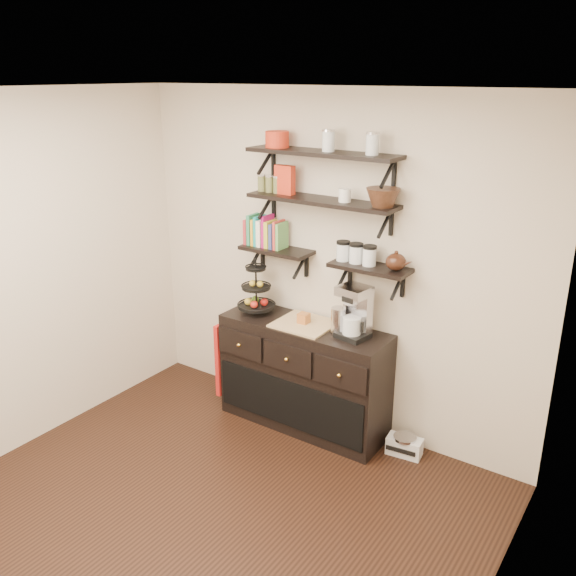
{
  "coord_description": "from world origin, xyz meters",
  "views": [
    {
      "loc": [
        2.31,
        -2.24,
        2.79
      ],
      "look_at": [
        0.02,
        1.15,
        1.34
      ],
      "focal_mm": 38.0,
      "sensor_mm": 36.0,
      "label": 1
    }
  ],
  "objects": [
    {
      "name": "teapot",
      "position": [
        0.62,
        1.63,
        1.52
      ],
      "size": [
        0.2,
        0.16,
        0.15
      ],
      "primitive_type": null,
      "rotation": [
        0.0,
        0.0,
        0.04
      ],
      "color": "black",
      "rests_on": "shelf_low_right"
    },
    {
      "name": "radio",
      "position": [
        0.81,
        1.58,
        0.08
      ],
      "size": [
        0.28,
        0.2,
        0.16
      ],
      "rotation": [
        0.0,
        0.0,
        0.12
      ],
      "color": "silver",
      "rests_on": "floor"
    },
    {
      "name": "cookbooks",
      "position": [
        -0.51,
        1.63,
        1.56
      ],
      "size": [
        0.36,
        0.15,
        0.26
      ],
      "color": "#AC2A32",
      "rests_on": "shelf_low_left"
    },
    {
      "name": "ramekins",
      "position": [
        0.2,
        1.61,
        1.95
      ],
      "size": [
        0.09,
        0.09,
        0.1
      ],
      "primitive_type": "cylinder",
      "color": "white",
      "rests_on": "shelf_mid"
    },
    {
      "name": "coffee_maker",
      "position": [
        0.36,
        1.54,
        1.09
      ],
      "size": [
        0.25,
        0.25,
        0.41
      ],
      "rotation": [
        0.0,
        0.0,
        -0.17
      ],
      "color": "black",
      "rests_on": "sideboard"
    },
    {
      "name": "ceiling",
      "position": [
        0.0,
        0.0,
        2.7
      ],
      "size": [
        3.5,
        3.5,
        0.02
      ],
      "primitive_type": "cube",
      "color": "white",
      "rests_on": "back_wall"
    },
    {
      "name": "red_pot",
      "position": [
        -0.4,
        1.61,
        2.31
      ],
      "size": [
        0.18,
        0.18,
        0.12
      ],
      "primitive_type": "cylinder",
      "color": "red",
      "rests_on": "shelf_top"
    },
    {
      "name": "glass_canisters",
      "position": [
        0.3,
        1.63,
        1.51
      ],
      "size": [
        0.32,
        0.1,
        0.13
      ],
      "color": "silver",
      "rests_on": "shelf_low_right"
    },
    {
      "name": "shelf_low_left",
      "position": [
        -0.42,
        1.63,
        1.43
      ],
      "size": [
        0.6,
        0.25,
        0.23
      ],
      "color": "black",
      "rests_on": "back_wall"
    },
    {
      "name": "back_wall",
      "position": [
        0.0,
        1.75,
        1.35
      ],
      "size": [
        3.5,
        0.02,
        2.7
      ],
      "primitive_type": "cube",
      "color": "beige",
      "rests_on": "ground"
    },
    {
      "name": "shelf_mid",
      "position": [
        0.0,
        1.62,
        1.88
      ],
      "size": [
        1.2,
        0.27,
        0.23
      ],
      "color": "black",
      "rests_on": "back_wall"
    },
    {
      "name": "recipe_box",
      "position": [
        -0.33,
        1.61,
        2.01
      ],
      "size": [
        0.16,
        0.07,
        0.22
      ],
      "primitive_type": "cube",
      "rotation": [
        0.0,
        0.0,
        -0.05
      ],
      "color": "red",
      "rests_on": "shelf_mid"
    },
    {
      "name": "shelf_low_right",
      "position": [
        0.42,
        1.63,
        1.43
      ],
      "size": [
        0.6,
        0.25,
        0.23
      ],
      "color": "black",
      "rests_on": "back_wall"
    },
    {
      "name": "walnut_bowl",
      "position": [
        0.5,
        1.61,
        1.96
      ],
      "size": [
        0.24,
        0.24,
        0.13
      ],
      "primitive_type": null,
      "color": "black",
      "rests_on": "shelf_mid"
    },
    {
      "name": "thermal_carafe",
      "position": [
        0.24,
        1.49,
        1.01
      ],
      "size": [
        0.11,
        0.11,
        0.22
      ],
      "primitive_type": "cylinder",
      "color": "silver",
      "rests_on": "sideboard"
    },
    {
      "name": "shelf_top",
      "position": [
        0.0,
        1.62,
        2.23
      ],
      "size": [
        1.2,
        0.27,
        0.23
      ],
      "color": "black",
      "rests_on": "back_wall"
    },
    {
      "name": "floor",
      "position": [
        0.0,
        0.0,
        0.0
      ],
      "size": [
        3.5,
        3.5,
        0.0
      ],
      "primitive_type": "plane",
      "color": "black",
      "rests_on": "ground"
    },
    {
      "name": "candle",
      "position": [
        -0.08,
        1.51,
        0.96
      ],
      "size": [
        0.08,
        0.08,
        0.08
      ],
      "primitive_type": "cube",
      "color": "#AA5D27",
      "rests_on": "sideboard"
    },
    {
      "name": "right_wall",
      "position": [
        1.75,
        0.0,
        1.35
      ],
      "size": [
        0.02,
        3.5,
        2.7
      ],
      "primitive_type": "cube",
      "color": "beige",
      "rests_on": "ground"
    },
    {
      "name": "fruit_stand",
      "position": [
        -0.55,
        1.52,
        1.06
      ],
      "size": [
        0.31,
        0.31,
        0.45
      ],
      "rotation": [
        0.0,
        0.0,
        -0.03
      ],
      "color": "black",
      "rests_on": "sideboard"
    },
    {
      "name": "sideboard",
      "position": [
        -0.07,
        1.51,
        0.45
      ],
      "size": [
        1.4,
        0.5,
        0.92
      ],
      "color": "black",
      "rests_on": "floor"
    },
    {
      "name": "apron",
      "position": [
        -0.8,
        1.41,
        0.47
      ],
      "size": [
        0.04,
        0.28,
        0.65
      ],
      "primitive_type": "cube",
      "color": "red",
      "rests_on": "sideboard"
    }
  ]
}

